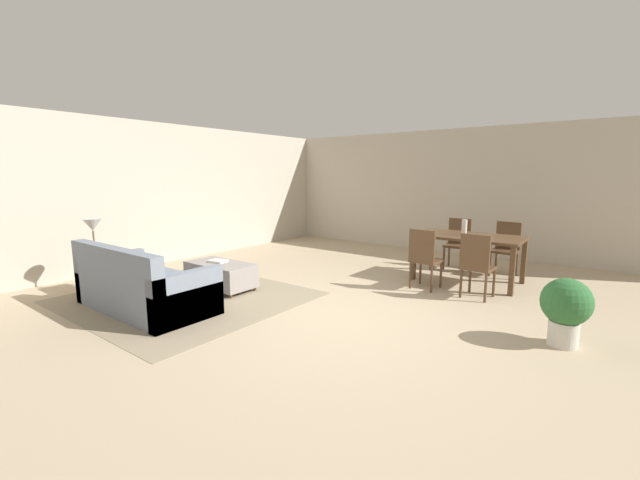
{
  "coord_description": "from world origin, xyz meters",
  "views": [
    {
      "loc": [
        2.68,
        -3.79,
        1.72
      ],
      "look_at": [
        -1.06,
        1.13,
        0.7
      ],
      "focal_mm": 22.31,
      "sensor_mm": 36.0,
      "label": 1
    }
  ],
  "objects_px": {
    "couch": "(142,287)",
    "vase_centerpiece": "(464,227)",
    "side_table": "(96,262)",
    "dining_chair_far_left": "(458,240)",
    "ottoman_table": "(221,274)",
    "dining_chair_near_right": "(477,262)",
    "dining_chair_far_right": "(506,245)",
    "table_lamp": "(93,226)",
    "book_on_ottoman": "(218,261)",
    "potted_plant": "(566,307)",
    "dining_table": "(469,241)",
    "dining_chair_near_left": "(424,256)"
  },
  "relations": [
    {
      "from": "dining_chair_near_left",
      "to": "vase_centerpiece",
      "type": "relative_size",
      "value": 3.74
    },
    {
      "from": "couch",
      "to": "dining_chair_far_left",
      "type": "bearing_deg",
      "value": 62.84
    },
    {
      "from": "couch",
      "to": "ottoman_table",
      "type": "relative_size",
      "value": 1.8
    },
    {
      "from": "dining_chair_near_left",
      "to": "side_table",
      "type": "bearing_deg",
      "value": -141.15
    },
    {
      "from": "vase_centerpiece",
      "to": "couch",
      "type": "bearing_deg",
      "value": -125.73
    },
    {
      "from": "dining_chair_near_right",
      "to": "dining_chair_far_right",
      "type": "height_order",
      "value": "same"
    },
    {
      "from": "ottoman_table",
      "to": "side_table",
      "type": "height_order",
      "value": "side_table"
    },
    {
      "from": "ottoman_table",
      "to": "dining_chair_far_right",
      "type": "distance_m",
      "value": 4.79
    },
    {
      "from": "dining_chair_far_right",
      "to": "vase_centerpiece",
      "type": "bearing_deg",
      "value": -120.0
    },
    {
      "from": "ottoman_table",
      "to": "side_table",
      "type": "xyz_separation_m",
      "value": [
        -1.33,
        -1.21,
        0.22
      ]
    },
    {
      "from": "table_lamp",
      "to": "book_on_ottoman",
      "type": "bearing_deg",
      "value": 44.4
    },
    {
      "from": "dining_chair_near_right",
      "to": "dining_chair_far_right",
      "type": "distance_m",
      "value": 1.68
    },
    {
      "from": "side_table",
      "to": "dining_chair_near_left",
      "type": "distance_m",
      "value": 4.87
    },
    {
      "from": "table_lamp",
      "to": "potted_plant",
      "type": "xyz_separation_m",
      "value": [
        5.73,
        1.99,
        -0.57
      ]
    },
    {
      "from": "couch",
      "to": "vase_centerpiece",
      "type": "xyz_separation_m",
      "value": [
        2.82,
        3.92,
        0.6
      ]
    },
    {
      "from": "table_lamp",
      "to": "dining_chair_near_right",
      "type": "xyz_separation_m",
      "value": [
        4.55,
        3.05,
        -0.46
      ]
    },
    {
      "from": "dining_chair_near_right",
      "to": "dining_chair_near_left",
      "type": "bearing_deg",
      "value": 179.72
    },
    {
      "from": "vase_centerpiece",
      "to": "book_on_ottoman",
      "type": "xyz_separation_m",
      "value": [
        -2.84,
        -2.69,
        -0.46
      ]
    },
    {
      "from": "side_table",
      "to": "dining_table",
      "type": "height_order",
      "value": "dining_table"
    },
    {
      "from": "table_lamp",
      "to": "dining_table",
      "type": "xyz_separation_m",
      "value": [
        4.17,
        3.91,
        -0.31
      ]
    },
    {
      "from": "ottoman_table",
      "to": "dining_chair_far_right",
      "type": "height_order",
      "value": "dining_chair_far_right"
    },
    {
      "from": "book_on_ottoman",
      "to": "table_lamp",
      "type": "bearing_deg",
      "value": -135.6
    },
    {
      "from": "ottoman_table",
      "to": "book_on_ottoman",
      "type": "height_order",
      "value": "book_on_ottoman"
    },
    {
      "from": "dining_chair_near_right",
      "to": "vase_centerpiece",
      "type": "relative_size",
      "value": 3.74
    },
    {
      "from": "couch",
      "to": "side_table",
      "type": "xyz_separation_m",
      "value": [
        -1.27,
        0.0,
        0.16
      ]
    },
    {
      "from": "dining_chair_near_right",
      "to": "potted_plant",
      "type": "relative_size",
      "value": 1.31
    },
    {
      "from": "vase_centerpiece",
      "to": "dining_chair_near_left",
      "type": "bearing_deg",
      "value": -109.28
    },
    {
      "from": "couch",
      "to": "table_lamp",
      "type": "distance_m",
      "value": 1.45
    },
    {
      "from": "dining_chair_near_left",
      "to": "dining_chair_near_right",
      "type": "relative_size",
      "value": 1.0
    },
    {
      "from": "dining_chair_far_right",
      "to": "book_on_ottoman",
      "type": "xyz_separation_m",
      "value": [
        -3.31,
        -3.5,
        -0.1
      ]
    },
    {
      "from": "side_table",
      "to": "dining_chair_far_right",
      "type": "relative_size",
      "value": 0.62
    },
    {
      "from": "side_table",
      "to": "dining_chair_far_left",
      "type": "bearing_deg",
      "value": 52.04
    },
    {
      "from": "couch",
      "to": "book_on_ottoman",
      "type": "relative_size",
      "value": 7.49
    },
    {
      "from": "table_lamp",
      "to": "couch",
      "type": "bearing_deg",
      "value": -0.02
    },
    {
      "from": "side_table",
      "to": "book_on_ottoman",
      "type": "height_order",
      "value": "side_table"
    },
    {
      "from": "dining_chair_near_left",
      "to": "dining_chair_far_left",
      "type": "height_order",
      "value": "same"
    },
    {
      "from": "table_lamp",
      "to": "potted_plant",
      "type": "distance_m",
      "value": 6.09
    },
    {
      "from": "table_lamp",
      "to": "vase_centerpiece",
      "type": "bearing_deg",
      "value": 43.74
    },
    {
      "from": "ottoman_table",
      "to": "dining_chair_near_right",
      "type": "height_order",
      "value": "dining_chair_near_right"
    },
    {
      "from": "dining_table",
      "to": "book_on_ottoman",
      "type": "xyz_separation_m",
      "value": [
        -2.92,
        -2.68,
        -0.25
      ]
    },
    {
      "from": "dining_chair_far_left",
      "to": "book_on_ottoman",
      "type": "height_order",
      "value": "dining_chair_far_left"
    },
    {
      "from": "couch",
      "to": "potted_plant",
      "type": "relative_size",
      "value": 2.77
    },
    {
      "from": "table_lamp",
      "to": "book_on_ottoman",
      "type": "height_order",
      "value": "table_lamp"
    },
    {
      "from": "dining_table",
      "to": "dining_chair_far_right",
      "type": "relative_size",
      "value": 1.76
    },
    {
      "from": "book_on_ottoman",
      "to": "vase_centerpiece",
      "type": "bearing_deg",
      "value": 43.45
    },
    {
      "from": "table_lamp",
      "to": "dining_chair_far_right",
      "type": "height_order",
      "value": "table_lamp"
    },
    {
      "from": "table_lamp",
      "to": "ottoman_table",
      "type": "bearing_deg",
      "value": 42.37
    },
    {
      "from": "dining_chair_near_right",
      "to": "vase_centerpiece",
      "type": "distance_m",
      "value": 1.05
    },
    {
      "from": "couch",
      "to": "book_on_ottoman",
      "type": "height_order",
      "value": "couch"
    },
    {
      "from": "couch",
      "to": "side_table",
      "type": "height_order",
      "value": "couch"
    }
  ]
}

